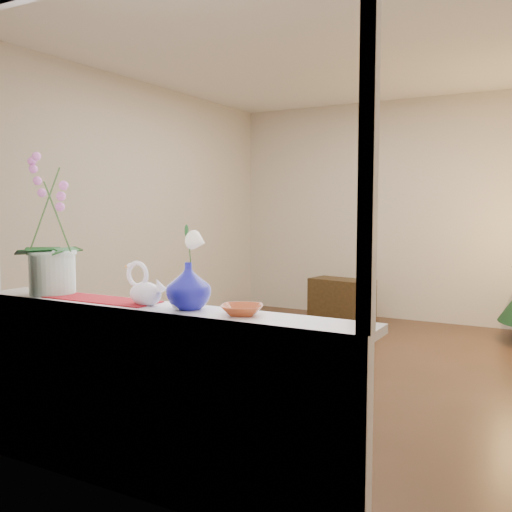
{
  "coord_description": "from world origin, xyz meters",
  "views": [
    {
      "loc": [
        1.75,
        -4.51,
        1.4
      ],
      "look_at": [
        0.01,
        -1.4,
        1.09
      ],
      "focal_mm": 40.0,
      "sensor_mm": 36.0,
      "label": 1
    }
  ],
  "objects": [
    {
      "name": "ground",
      "position": [
        0.0,
        0.0,
        0.0
      ],
      "size": [
        5.0,
        5.0,
        0.0
      ],
      "primitive_type": "plane",
      "color": "#392517",
      "rests_on": "ground"
    },
    {
      "name": "wall_back",
      "position": [
        0.0,
        2.5,
        1.35
      ],
      "size": [
        4.5,
        0.1,
        2.7
      ],
      "primitive_type": "cube",
      "color": "beige",
      "rests_on": "ground"
    },
    {
      "name": "wall_front",
      "position": [
        0.0,
        -2.5,
        1.35
      ],
      "size": [
        4.5,
        0.1,
        2.7
      ],
      "primitive_type": "cube",
      "color": "beige",
      "rests_on": "ground"
    },
    {
      "name": "wall_left",
      "position": [
        -2.25,
        0.0,
        1.35
      ],
      "size": [
        0.1,
        5.0,
        2.7
      ],
      "primitive_type": "cube",
      "color": "beige",
      "rests_on": "ground"
    },
    {
      "name": "ceiling",
      "position": [
        0.0,
        0.0,
        2.7
      ],
      "size": [
        5.0,
        5.0,
        0.0
      ],
      "primitive_type": "plane",
      "color": "white",
      "rests_on": "wall_back"
    },
    {
      "name": "window_apron",
      "position": [
        0.0,
        -2.46,
        0.44
      ],
      "size": [
        2.2,
        0.08,
        0.88
      ],
      "primitive_type": "cube",
      "color": "white",
      "rests_on": "ground"
    },
    {
      "name": "windowsill",
      "position": [
        0.0,
        -2.37,
        0.9
      ],
      "size": [
        2.2,
        0.26,
        0.04
      ],
      "primitive_type": "cube",
      "color": "white",
      "rests_on": "window_apron"
    },
    {
      "name": "window_frame",
      "position": [
        0.0,
        -2.47,
        1.7
      ],
      "size": [
        2.22,
        0.06,
        1.6
      ],
      "primitive_type": null,
      "color": "white",
      "rests_on": "windowsill"
    },
    {
      "name": "runner",
      "position": [
        -0.38,
        -2.37,
        0.92
      ],
      "size": [
        0.7,
        0.2,
        0.01
      ],
      "primitive_type": "cube",
      "color": "maroon",
      "rests_on": "windowsill"
    },
    {
      "name": "orchid_pot",
      "position": [
        -0.73,
        -2.36,
        1.31
      ],
      "size": [
        0.34,
        0.34,
        0.78
      ],
      "primitive_type": null,
      "rotation": [
        0.0,
        0.0,
        -0.34
      ],
      "color": "beige",
      "rests_on": "windowsill"
    },
    {
      "name": "swan",
      "position": [
        -0.05,
        -2.38,
        1.02
      ],
      "size": [
        0.26,
        0.17,
        0.2
      ],
      "primitive_type": null,
      "rotation": [
        0.0,
        0.0,
        0.29
      ],
      "color": "white",
      "rests_on": "windowsill"
    },
    {
      "name": "blue_vase",
      "position": [
        0.19,
        -2.37,
        1.05
      ],
      "size": [
        0.3,
        0.3,
        0.25
      ],
      "primitive_type": "imported",
      "rotation": [
        0.0,
        0.0,
        0.3
      ],
      "color": "#0B0B6F",
      "rests_on": "windowsill"
    },
    {
      "name": "lily",
      "position": [
        0.19,
        -2.37,
        1.27
      ],
      "size": [
        0.14,
        0.08,
        0.19
      ],
      "primitive_type": null,
      "color": "white",
      "rests_on": "blue_vase"
    },
    {
      "name": "paperweight",
      "position": [
        0.17,
        -2.42,
        0.95
      ],
      "size": [
        0.06,
        0.06,
        0.06
      ],
      "primitive_type": "sphere",
      "rotation": [
        0.0,
        0.0,
        0.01
      ],
      "color": "white",
      "rests_on": "windowsill"
    },
    {
      "name": "amber_dish",
      "position": [
        0.48,
        -2.37,
        0.94
      ],
      "size": [
        0.21,
        0.21,
        0.04
      ],
      "primitive_type": "imported",
      "rotation": [
        0.0,
        0.0,
        0.42
      ],
      "color": "#A2431F",
      "rests_on": "windowsill"
    },
    {
      "name": "side_table",
      "position": [
        -0.62,
        1.8,
        0.27
      ],
      "size": [
        0.78,
        0.48,
        0.55
      ],
      "primitive_type": "cube",
      "rotation": [
        0.0,
        0.0,
        -0.17
      ],
      "color": "black",
      "rests_on": "ground"
    }
  ]
}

